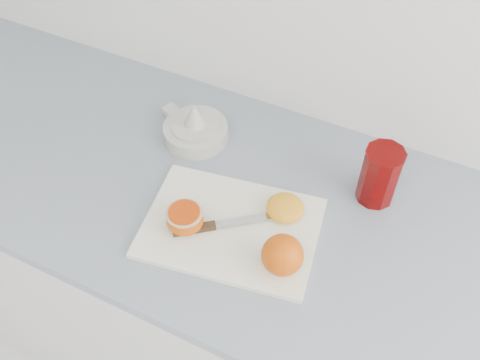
{
  "coord_description": "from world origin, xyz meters",
  "views": [
    {
      "loc": [
        0.39,
        1.06,
        1.76
      ],
      "look_at": [
        0.08,
        1.69,
        0.96
      ],
      "focal_mm": 40.0,
      "sensor_mm": 36.0,
      "label": 1
    }
  ],
  "objects_px": {
    "counter": "(258,306)",
    "red_tumbler": "(379,177)",
    "half_orange": "(185,219)",
    "cutting_board": "(231,228)",
    "citrus_juicer": "(195,129)"
  },
  "relations": [
    {
      "from": "half_orange",
      "to": "red_tumbler",
      "type": "height_order",
      "value": "red_tumbler"
    },
    {
      "from": "cutting_board",
      "to": "half_orange",
      "type": "xyz_separation_m",
      "value": [
        -0.08,
        -0.04,
        0.03
      ]
    },
    {
      "from": "cutting_board",
      "to": "red_tumbler",
      "type": "height_order",
      "value": "red_tumbler"
    },
    {
      "from": "citrus_juicer",
      "to": "cutting_board",
      "type": "bearing_deg",
      "value": -45.86
    },
    {
      "from": "cutting_board",
      "to": "citrus_juicer",
      "type": "relative_size",
      "value": 1.86
    },
    {
      "from": "half_orange",
      "to": "citrus_juicer",
      "type": "height_order",
      "value": "citrus_juicer"
    },
    {
      "from": "cutting_board",
      "to": "citrus_juicer",
      "type": "height_order",
      "value": "citrus_juicer"
    },
    {
      "from": "counter",
      "to": "cutting_board",
      "type": "height_order",
      "value": "cutting_board"
    },
    {
      "from": "counter",
      "to": "red_tumbler",
      "type": "relative_size",
      "value": 18.44
    },
    {
      "from": "citrus_juicer",
      "to": "red_tumbler",
      "type": "height_order",
      "value": "red_tumbler"
    },
    {
      "from": "citrus_juicer",
      "to": "red_tumbler",
      "type": "xyz_separation_m",
      "value": [
        0.43,
        0.01,
        0.03
      ]
    },
    {
      "from": "half_orange",
      "to": "citrus_juicer",
      "type": "xyz_separation_m",
      "value": [
        -0.11,
        0.24,
        -0.01
      ]
    },
    {
      "from": "counter",
      "to": "citrus_juicer",
      "type": "height_order",
      "value": "citrus_juicer"
    },
    {
      "from": "counter",
      "to": "cutting_board",
      "type": "relative_size",
      "value": 7.1
    },
    {
      "from": "counter",
      "to": "red_tumbler",
      "type": "xyz_separation_m",
      "value": [
        0.2,
        0.13,
        0.5
      ]
    }
  ]
}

